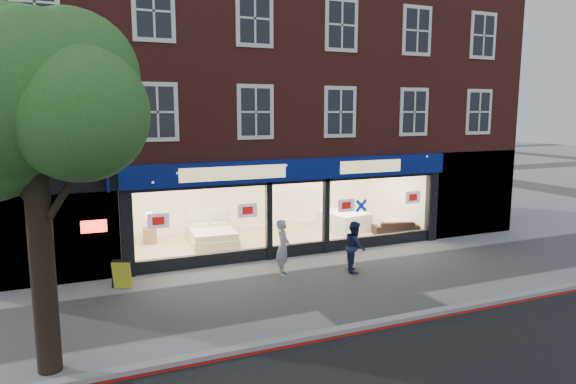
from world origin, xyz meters
TOP-DOWN VIEW (x-y plane):
  - ground at (0.00, 0.00)m, footprint 120.00×120.00m
  - kerb_line at (0.00, -3.10)m, footprint 60.00×0.10m
  - kerb_stone at (0.00, -2.90)m, footprint 60.00×0.25m
  - showroom_floor at (0.00, 5.25)m, footprint 11.00×4.50m
  - building at (-0.02, 6.93)m, footprint 19.00×8.26m
  - street_tree at (-7.57, -2.20)m, footprint 4.00×3.20m
  - display_bed at (-2.37, 5.29)m, footprint 1.76×2.09m
  - bedside_table at (-4.40, 6.36)m, footprint 0.47×0.47m
  - mattress_stack at (3.10, 5.44)m, footprint 1.75×2.06m
  - sofa at (4.60, 4.02)m, footprint 1.86×1.11m
  - a_board at (-5.80, 1.99)m, footprint 0.60×0.51m
  - pedestrian_grey at (-1.26, 1.36)m, footprint 0.67×0.73m
  - pedestrian_blue at (0.86, 0.79)m, footprint 0.83×0.92m

SIDE VIEW (x-z plane):
  - ground at x=0.00m, z-range 0.00..0.00m
  - kerb_line at x=0.00m, z-range 0.00..0.01m
  - showroom_floor at x=0.00m, z-range 0.00..0.10m
  - kerb_stone at x=0.00m, z-range 0.00..0.12m
  - sofa at x=4.60m, z-range 0.10..0.61m
  - bedside_table at x=-4.40m, z-range 0.10..0.65m
  - a_board at x=-5.80m, z-range 0.00..0.78m
  - display_bed at x=-2.37m, z-range -0.14..0.97m
  - mattress_stack at x=3.10m, z-range 0.10..0.82m
  - pedestrian_blue at x=0.86m, z-range 0.00..1.55m
  - pedestrian_grey at x=-1.26m, z-range 0.00..1.67m
  - street_tree at x=-7.57m, z-range 1.64..8.24m
  - building at x=-0.02m, z-range 1.52..11.82m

